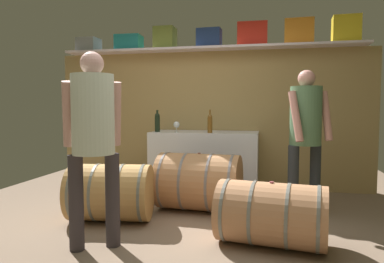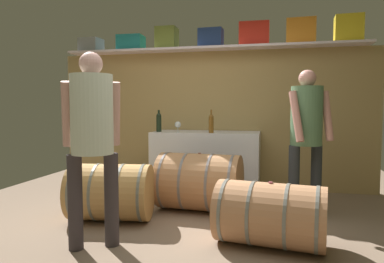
% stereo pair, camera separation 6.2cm
% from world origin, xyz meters
% --- Properties ---
extents(ground_plane, '(5.88, 7.69, 0.02)m').
position_xyz_m(ground_plane, '(0.00, 0.56, -0.01)').
color(ground_plane, '#7F6854').
extents(back_wall_panel, '(4.68, 0.10, 2.01)m').
position_xyz_m(back_wall_panel, '(0.00, 2.25, 1.01)').
color(back_wall_panel, tan).
rests_on(back_wall_panel, ground).
extents(high_shelf_board, '(4.30, 0.40, 0.03)m').
position_xyz_m(high_shelf_board, '(0.00, 2.10, 2.03)').
color(high_shelf_board, silver).
rests_on(high_shelf_board, back_wall_panel).
extents(toolcase_grey, '(0.32, 0.29, 0.21)m').
position_xyz_m(toolcase_grey, '(-1.86, 2.10, 2.15)').
color(toolcase_grey, gray).
rests_on(toolcase_grey, high_shelf_board).
extents(toolcase_teal, '(0.39, 0.30, 0.23)m').
position_xyz_m(toolcase_teal, '(-1.20, 2.10, 2.16)').
color(toolcase_teal, '#1E7B7F').
rests_on(toolcase_teal, high_shelf_board).
extents(toolcase_olive, '(0.30, 0.28, 0.32)m').
position_xyz_m(toolcase_olive, '(-0.64, 2.10, 2.21)').
color(toolcase_olive, olive).
rests_on(toolcase_olive, high_shelf_board).
extents(toolcase_navy, '(0.35, 0.23, 0.27)m').
position_xyz_m(toolcase_navy, '(0.02, 2.10, 2.18)').
color(toolcase_navy, navy).
rests_on(toolcase_navy, high_shelf_board).
extents(toolcase_red, '(0.41, 0.21, 0.33)m').
position_xyz_m(toolcase_red, '(0.63, 2.10, 2.21)').
color(toolcase_red, red).
rests_on(toolcase_red, high_shelf_board).
extents(toolcase_orange, '(0.39, 0.31, 0.34)m').
position_xyz_m(toolcase_orange, '(1.26, 2.10, 2.21)').
color(toolcase_orange, orange).
rests_on(toolcase_orange, high_shelf_board).
extents(toolcase_yellow, '(0.36, 0.27, 0.35)m').
position_xyz_m(toolcase_yellow, '(1.86, 2.10, 2.22)').
color(toolcase_yellow, yellow).
rests_on(toolcase_yellow, high_shelf_board).
extents(work_cabinet, '(1.47, 0.65, 0.85)m').
position_xyz_m(work_cabinet, '(-0.00, 1.86, 0.43)').
color(work_cabinet, white).
rests_on(work_cabinet, ground).
extents(wine_bottle_dark, '(0.07, 0.07, 0.30)m').
position_xyz_m(wine_bottle_dark, '(-0.64, 1.71, 0.99)').
color(wine_bottle_dark, black).
rests_on(wine_bottle_dark, work_cabinet).
extents(wine_bottle_amber, '(0.07, 0.07, 0.31)m').
position_xyz_m(wine_bottle_amber, '(0.10, 1.65, 0.98)').
color(wine_bottle_amber, brown).
rests_on(wine_bottle_amber, work_cabinet).
extents(wine_glass, '(0.09, 0.09, 0.15)m').
position_xyz_m(wine_glass, '(-0.36, 1.65, 0.96)').
color(wine_glass, white).
rests_on(wine_glass, work_cabinet).
extents(wine_barrel_near, '(0.98, 0.67, 0.56)m').
position_xyz_m(wine_barrel_near, '(0.89, 0.07, 0.28)').
color(wine_barrel_near, tan).
rests_on(wine_barrel_near, ground).
extents(wine_barrel_far, '(0.91, 0.70, 0.61)m').
position_xyz_m(wine_barrel_far, '(-0.76, 0.42, 0.30)').
color(wine_barrel_far, tan).
rests_on(wine_barrel_far, ground).
extents(wine_barrel_flank, '(0.98, 0.72, 0.67)m').
position_xyz_m(wine_barrel_flank, '(0.08, 0.98, 0.33)').
color(wine_barrel_flank, tan).
rests_on(wine_barrel_flank, ground).
extents(winemaker_pouring, '(0.51, 0.47, 1.60)m').
position_xyz_m(winemaker_pouring, '(1.26, 1.05, 0.98)').
color(winemaker_pouring, '#2A3034').
rests_on(winemaker_pouring, ground).
extents(visitor_tasting, '(0.52, 0.47, 1.65)m').
position_xyz_m(visitor_tasting, '(-0.58, -0.28, 1.02)').
color(visitor_tasting, '#352E31').
rests_on(visitor_tasting, ground).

